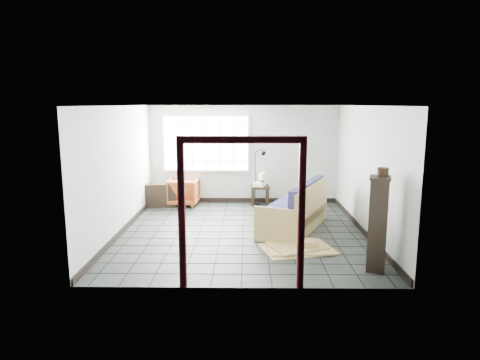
{
  "coord_description": "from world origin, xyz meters",
  "views": [
    {
      "loc": [
        0.06,
        -8.59,
        2.63
      ],
      "look_at": [
        -0.06,
        0.3,
        1.05
      ],
      "focal_mm": 32.0,
      "sensor_mm": 36.0,
      "label": 1
    }
  ],
  "objects_px": {
    "tall_shelf": "(378,223)",
    "armchair": "(184,190)",
    "side_table": "(260,189)",
    "futon_sofa": "(297,212)"
  },
  "relations": [
    {
      "from": "tall_shelf",
      "to": "futon_sofa",
      "type": "bearing_deg",
      "value": 131.24
    },
    {
      "from": "futon_sofa",
      "to": "side_table",
      "type": "xyz_separation_m",
      "value": [
        -0.71,
        2.15,
        0.06
      ]
    },
    {
      "from": "armchair",
      "to": "side_table",
      "type": "height_order",
      "value": "armchair"
    },
    {
      "from": "futon_sofa",
      "to": "side_table",
      "type": "height_order",
      "value": "futon_sofa"
    },
    {
      "from": "tall_shelf",
      "to": "armchair",
      "type": "bearing_deg",
      "value": 147.55
    },
    {
      "from": "futon_sofa",
      "to": "armchair",
      "type": "xyz_separation_m",
      "value": [
        -2.73,
        2.15,
        0.02
      ]
    },
    {
      "from": "armchair",
      "to": "tall_shelf",
      "type": "distance_m",
      "value": 5.8
    },
    {
      "from": "side_table",
      "to": "armchair",
      "type": "bearing_deg",
      "value": -180.0
    },
    {
      "from": "futon_sofa",
      "to": "side_table",
      "type": "distance_m",
      "value": 2.27
    },
    {
      "from": "futon_sofa",
      "to": "side_table",
      "type": "bearing_deg",
      "value": 132.2
    }
  ]
}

